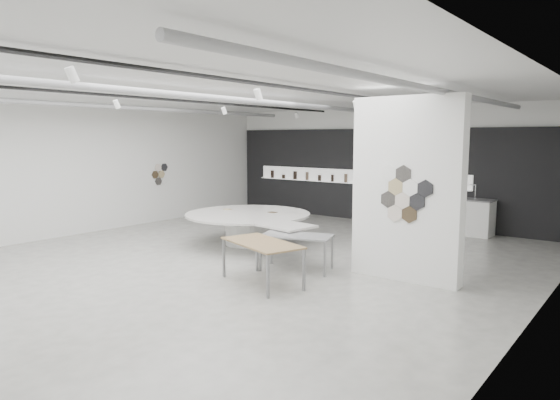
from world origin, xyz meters
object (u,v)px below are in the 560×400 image
Objects in this scene: partition_column at (407,189)px; sample_table_wood at (262,245)px; kitchen_counter at (460,216)px; display_island at (249,224)px; sample_table_stone at (297,238)px.

partition_column is 1.87× the size of sample_table_wood.
kitchen_counter reaches higher than sample_table_wood.
display_island reaches higher than sample_table_wood.
display_island is 6.30m from kitchen_counter.
sample_table_wood is at bearing -87.19° from sample_table_stone.
sample_table_stone is at bearing -160.31° from partition_column.
partition_column reaches higher than kitchen_counter.
kitchen_counter is (1.40, 6.26, -0.17)m from sample_table_stone.
display_island is at bearing 135.33° from sample_table_wood.
sample_table_stone is at bearing -100.71° from kitchen_counter.
kitchen_counter is (1.34, 7.48, -0.23)m from sample_table_wood.
display_island reaches higher than sample_table_stone.
kitchen_counter is (-0.70, 5.51, -1.27)m from partition_column.
sample_table_wood is 1.03× the size of kitchen_counter.
partition_column is at bearing 43.89° from sample_table_wood.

